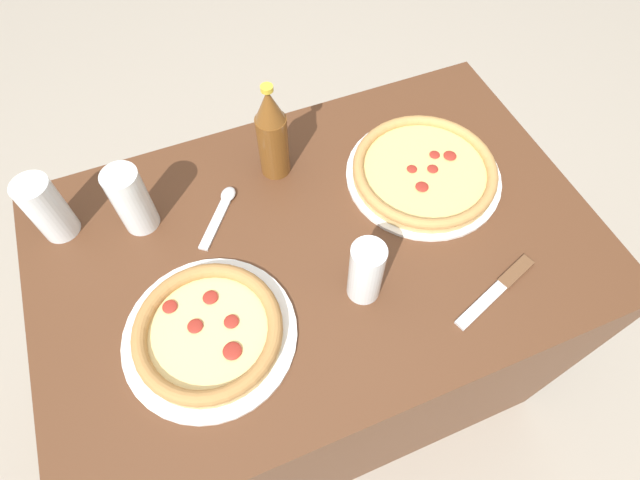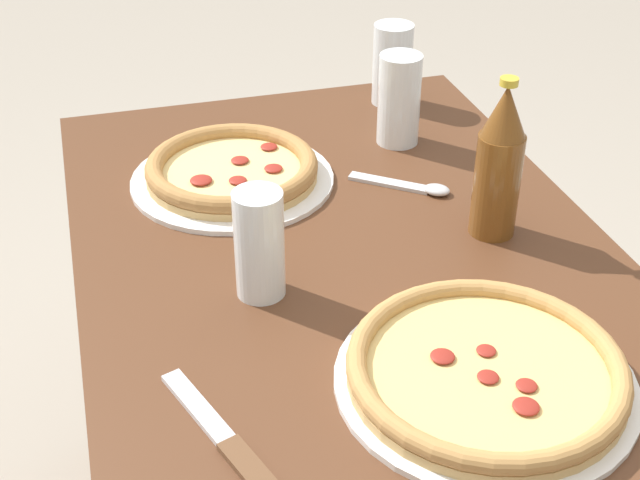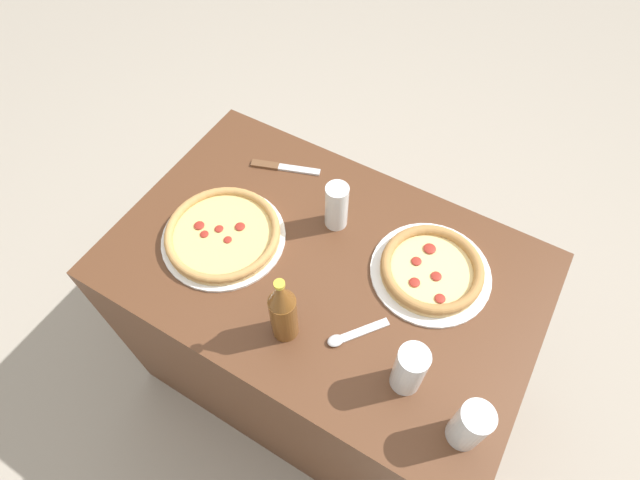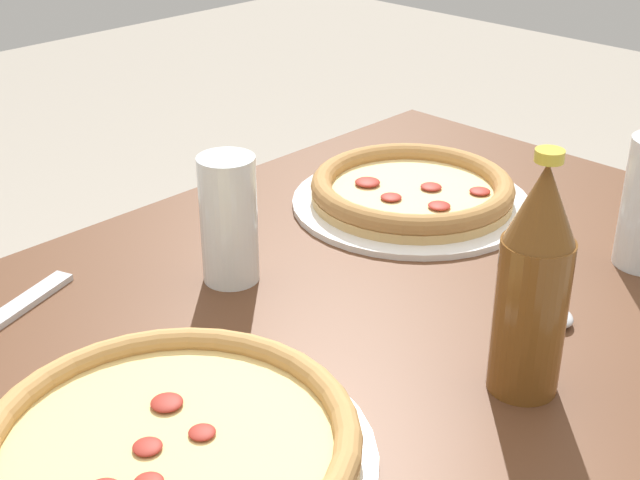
% 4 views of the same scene
% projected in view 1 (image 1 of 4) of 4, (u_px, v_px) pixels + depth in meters
% --- Properties ---
extents(ground_plane, '(8.00, 8.00, 0.00)m').
position_uv_depth(ground_plane, '(319.00, 363.00, 1.65)').
color(ground_plane, '#A89E8E').
extents(table, '(1.12, 0.72, 0.77)m').
position_uv_depth(table, '(319.00, 317.00, 1.33)').
color(table, '#56331E').
rests_on(table, ground_plane).
extents(pizza_margherita, '(0.34, 0.34, 0.04)m').
position_uv_depth(pizza_margherita, '(424.00, 171.00, 1.07)').
color(pizza_margherita, white).
rests_on(pizza_margherita, table).
extents(pizza_pepperoni, '(0.31, 0.31, 0.04)m').
position_uv_depth(pizza_pepperoni, '(209.00, 332.00, 0.88)').
color(pizza_pepperoni, white).
rests_on(pizza_pepperoni, table).
extents(glass_mango_juice, '(0.07, 0.07, 0.15)m').
position_uv_depth(glass_mango_juice, '(132.00, 202.00, 0.96)').
color(glass_mango_juice, white).
rests_on(glass_mango_juice, table).
extents(glass_orange_juice, '(0.07, 0.07, 0.14)m').
position_uv_depth(glass_orange_juice, '(48.00, 210.00, 0.96)').
color(glass_orange_juice, white).
rests_on(glass_orange_juice, table).
extents(glass_cola, '(0.06, 0.06, 0.14)m').
position_uv_depth(glass_cola, '(366.00, 274.00, 0.89)').
color(glass_cola, white).
rests_on(glass_cola, table).
extents(beer_bottle, '(0.06, 0.06, 0.23)m').
position_uv_depth(beer_bottle, '(272.00, 134.00, 1.01)').
color(beer_bottle, brown).
rests_on(beer_bottle, table).
extents(knife, '(0.21, 0.09, 0.01)m').
position_uv_depth(knife, '(499.00, 288.00, 0.94)').
color(knife, brown).
rests_on(knife, table).
extents(spoon, '(0.12, 0.14, 0.01)m').
position_uv_depth(spoon, '(222.00, 208.00, 1.04)').
color(spoon, silver).
rests_on(spoon, table).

